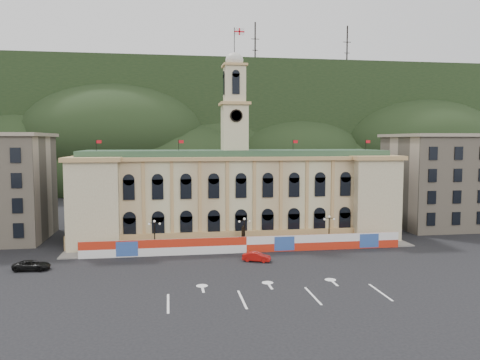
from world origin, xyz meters
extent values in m
plane|color=black|center=(0.00, 0.00, 0.00)|extent=(260.00, 260.00, 0.00)
cube|color=black|center=(0.00, 130.00, 22.00)|extent=(230.00, 70.00, 44.00)
cube|color=#595651|center=(35.00, 110.00, 30.00)|extent=(22.00, 8.00, 14.00)
cube|color=#595651|center=(-48.00, 108.00, 26.00)|extent=(16.00, 7.00, 10.00)
cylinder|color=black|center=(20.00, 115.00, 50.00)|extent=(0.50, 0.50, 20.00)
cylinder|color=black|center=(55.00, 115.00, 50.00)|extent=(0.50, 0.50, 20.00)
cube|color=beige|center=(0.00, 28.00, 7.00)|extent=(55.00, 15.00, 14.00)
cube|color=tan|center=(0.00, 20.20, 1.20)|extent=(56.00, 0.80, 2.40)
cube|color=tan|center=(0.00, 28.00, 14.30)|extent=(56.20, 16.20, 0.60)
cube|color=#2F4F35|center=(0.00, 28.00, 15.00)|extent=(53.00, 13.00, 1.20)
cube|color=beige|center=(-23.50, 27.00, 7.00)|extent=(8.00, 17.00, 14.00)
cube|color=beige|center=(23.50, 27.00, 7.00)|extent=(8.00, 17.00, 14.00)
cube|color=beige|center=(0.00, 28.00, 19.60)|extent=(4.40, 4.40, 8.00)
cube|color=tan|center=(0.00, 28.00, 23.80)|extent=(5.20, 5.20, 0.50)
cube|color=beige|center=(0.00, 28.00, 27.10)|extent=(3.60, 3.60, 6.50)
cube|color=tan|center=(0.00, 28.00, 30.50)|extent=(4.20, 4.20, 0.40)
cylinder|color=black|center=(0.00, 25.70, 21.60)|extent=(2.20, 0.20, 2.20)
ellipsoid|color=beige|center=(0.00, 28.00, 31.40)|extent=(3.20, 3.20, 2.72)
cylinder|color=black|center=(0.00, 28.00, 34.60)|extent=(0.12, 0.12, 5.00)
cube|color=white|center=(0.90, 28.00, 36.40)|extent=(1.80, 0.04, 1.20)
cube|color=red|center=(0.90, 27.97, 36.40)|extent=(1.80, 0.02, 0.22)
cube|color=red|center=(0.90, 27.97, 36.40)|extent=(0.22, 0.02, 1.20)
cube|color=tan|center=(43.00, 31.00, 9.00)|extent=(20.00, 16.00, 18.00)
cube|color=gray|center=(43.00, 31.00, 18.30)|extent=(21.00, 17.00, 0.60)
cube|color=red|center=(0.00, 15.00, 1.25)|extent=(50.00, 0.25, 2.50)
cube|color=#2E4F9B|center=(-18.00, 14.86, 1.25)|extent=(3.20, 0.05, 2.20)
cube|color=#2E4F9B|center=(6.00, 14.86, 1.25)|extent=(3.20, 0.05, 2.20)
cube|color=#2E4F9B|center=(20.00, 14.86, 1.25)|extent=(3.20, 0.05, 2.20)
cube|color=slate|center=(0.00, 17.75, 0.08)|extent=(56.00, 5.50, 0.16)
cube|color=#595651|center=(0.00, 18.00, 0.90)|extent=(1.40, 1.40, 1.80)
cylinder|color=black|center=(0.00, 18.00, 2.60)|extent=(0.60, 0.60, 1.60)
sphere|color=black|center=(0.00, 18.00, 3.50)|extent=(0.44, 0.44, 0.44)
cylinder|color=black|center=(-14.00, 17.00, 0.15)|extent=(0.44, 0.44, 0.30)
cylinder|color=black|center=(-14.00, 17.00, 2.40)|extent=(0.18, 0.18, 4.80)
cube|color=black|center=(-14.00, 17.00, 4.70)|extent=(1.60, 0.08, 0.08)
sphere|color=silver|center=(-14.80, 17.00, 4.55)|extent=(0.36, 0.36, 0.36)
sphere|color=silver|center=(-13.20, 17.00, 4.55)|extent=(0.36, 0.36, 0.36)
sphere|color=silver|center=(-14.00, 17.00, 4.95)|extent=(0.40, 0.40, 0.40)
cylinder|color=black|center=(0.00, 17.00, 0.15)|extent=(0.44, 0.44, 0.30)
cylinder|color=black|center=(0.00, 17.00, 2.40)|extent=(0.18, 0.18, 4.80)
cube|color=black|center=(0.00, 17.00, 4.70)|extent=(1.60, 0.08, 0.08)
sphere|color=silver|center=(-0.80, 17.00, 4.55)|extent=(0.36, 0.36, 0.36)
sphere|color=silver|center=(0.80, 17.00, 4.55)|extent=(0.36, 0.36, 0.36)
sphere|color=silver|center=(0.00, 17.00, 4.95)|extent=(0.40, 0.40, 0.40)
cylinder|color=black|center=(14.00, 17.00, 0.15)|extent=(0.44, 0.44, 0.30)
cylinder|color=black|center=(14.00, 17.00, 2.40)|extent=(0.18, 0.18, 4.80)
cube|color=black|center=(14.00, 17.00, 4.70)|extent=(1.60, 0.08, 0.08)
sphere|color=silver|center=(13.20, 17.00, 4.55)|extent=(0.36, 0.36, 0.36)
sphere|color=silver|center=(14.80, 17.00, 4.55)|extent=(0.36, 0.36, 0.36)
sphere|color=silver|center=(14.00, 17.00, 4.95)|extent=(0.40, 0.40, 0.40)
imported|color=#A20F0B|center=(0.57, 9.65, 0.67)|extent=(4.27, 5.05, 1.33)
imported|color=black|center=(-30.00, 9.73, 0.66)|extent=(2.88, 5.08, 1.32)
camera|label=1|loc=(-11.83, -55.06, 17.28)|focal=35.00mm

